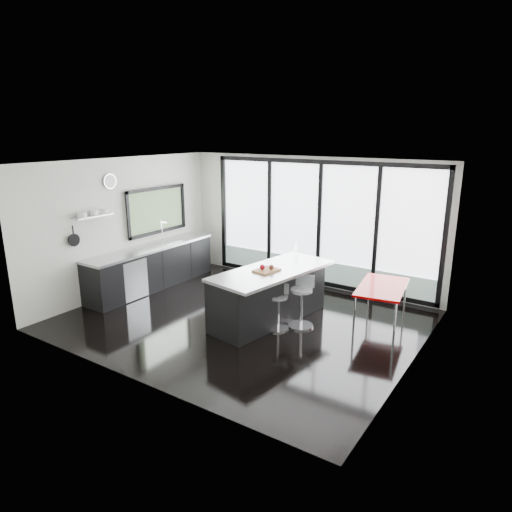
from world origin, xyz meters
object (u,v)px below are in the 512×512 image
Objects in this scene: red_table at (381,305)px; bar_stool_far at (301,308)px; island at (269,294)px; bar_stool_near at (278,312)px.

bar_stool_far is at bearing -141.95° from red_table.
island is 0.47m from bar_stool_near.
island is 0.64m from bar_stool_far.
island is at bearing -151.81° from red_table.
island is at bearing 130.23° from bar_stool_near.
island is 4.09× the size of bar_stool_near.
red_table is at bearing 28.19° from island.
bar_stool_far is at bearing 35.90° from bar_stool_near.
red_table reaches higher than bar_stool_near.
bar_stool_far is 0.53× the size of red_table.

